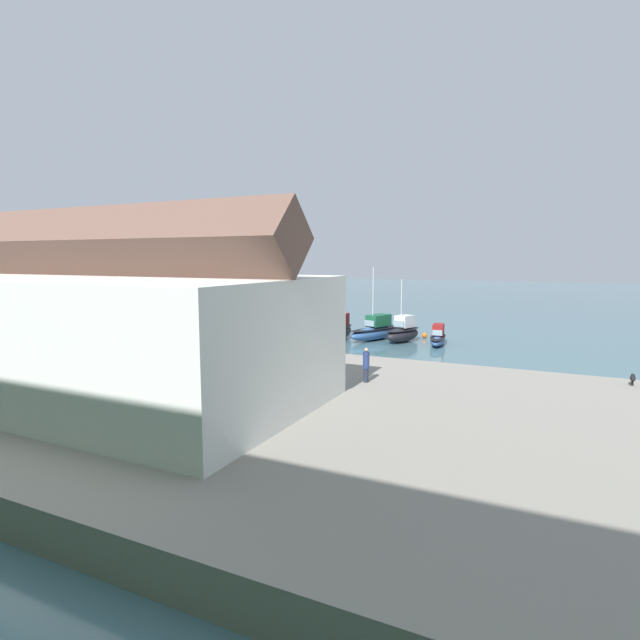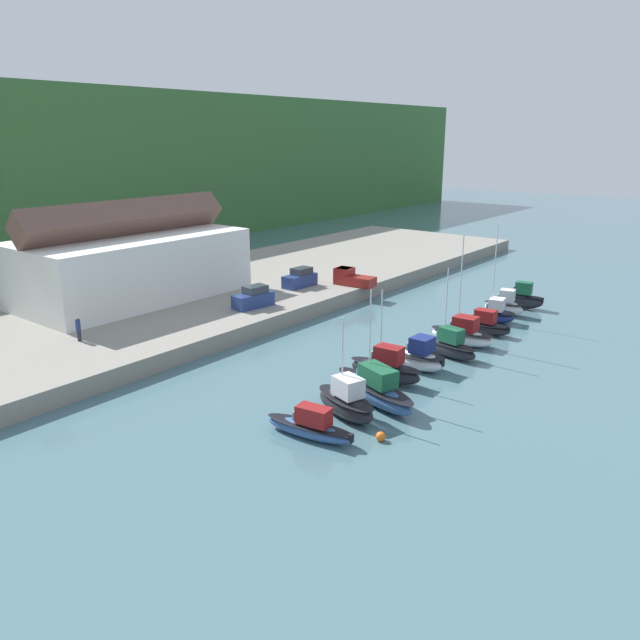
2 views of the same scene
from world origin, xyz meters
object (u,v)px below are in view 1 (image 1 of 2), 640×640
at_px(moored_boat_10, 158,317).
at_px(mooring_buoy_1, 165,311).
at_px(moored_boat_5, 283,325).
at_px(moored_boat_8, 198,321).
at_px(pickup_truck_0, 94,327).
at_px(moored_boat_6, 256,324).
at_px(parked_car_0, 191,339).
at_px(moored_boat_4, 312,327).
at_px(moored_boat_7, 229,323).
at_px(moored_boat_9, 179,319).
at_px(moored_boat_1, 403,332).
at_px(moored_boat_0, 438,337).
at_px(moored_boat_2, 376,330).
at_px(parked_car_1, 90,335).
at_px(dog_on_quay, 633,378).
at_px(person_on_quay, 366,365).
at_px(mooring_buoy_0, 424,335).
at_px(moored_boat_3, 340,330).

bearing_deg(moored_boat_10, mooring_buoy_1, -58.88).
bearing_deg(moored_boat_5, moored_boat_8, 16.45).
bearing_deg(pickup_truck_0, moored_boat_6, -118.71).
relative_size(parked_car_0, pickup_truck_0, 0.90).
bearing_deg(moored_boat_4, moored_boat_7, 1.44).
bearing_deg(moored_boat_8, moored_boat_9, -7.74).
distance_m(moored_boat_1, mooring_buoy_1, 44.44).
relative_size(moored_boat_0, moored_boat_9, 1.45).
distance_m(moored_boat_2, moored_boat_9, 27.15).
relative_size(parked_car_1, dog_on_quay, 4.84).
xyz_separation_m(moored_boat_7, person_on_quay, (-27.49, 23.83, 1.79)).
height_order(moored_boat_10, mooring_buoy_0, moored_boat_10).
distance_m(parked_car_0, mooring_buoy_0, 27.80).
relative_size(moored_boat_5, parked_car_0, 1.74).
bearing_deg(moored_boat_5, person_on_quay, 140.55).
bearing_deg(person_on_quay, moored_boat_9, -33.27).
height_order(pickup_truck_0, dog_on_quay, pickup_truck_0).
relative_size(pickup_truck_0, mooring_buoy_1, 6.69).
bearing_deg(moored_boat_3, moored_boat_7, -6.83).
distance_m(parked_car_0, pickup_truck_0, 14.11).
xyz_separation_m(moored_boat_6, moored_boat_9, (11.57, 0.81, 0.03)).
bearing_deg(moored_boat_7, person_on_quay, 135.09).
xyz_separation_m(moored_boat_1, moored_boat_2, (3.14, -0.21, -0.05)).
bearing_deg(moored_boat_2, parked_car_1, 70.36).
bearing_deg(mooring_buoy_0, moored_boat_4, 19.25).
distance_m(moored_boat_0, moored_boat_10, 37.88).
distance_m(moored_boat_4, moored_boat_7, 11.97).
distance_m(parked_car_1, person_on_quay, 26.56).
xyz_separation_m(moored_boat_4, mooring_buoy_1, (32.44, -10.74, -0.66)).
relative_size(moored_boat_6, pickup_truck_0, 2.04).
bearing_deg(moored_boat_5, parked_car_1, 84.45).
xyz_separation_m(moored_boat_7, dog_on_quay, (-42.16, 17.76, 1.15)).
xyz_separation_m(moored_boat_2, pickup_truck_0, (22.99, 18.47, 1.33)).
bearing_deg(mooring_buoy_0, moored_boat_1, 68.56).
relative_size(moored_boat_0, moored_boat_5, 0.84).
relative_size(moored_boat_1, moored_boat_7, 1.24).
relative_size(moored_boat_5, person_on_quay, 3.59).
bearing_deg(moored_boat_5, moored_boat_9, 16.13).
bearing_deg(parked_car_0, person_on_quay, 84.67).
bearing_deg(moored_boat_5, mooring_buoy_1, -8.80).
bearing_deg(moored_boat_0, moored_boat_3, -0.55).
bearing_deg(moored_boat_7, moored_boat_2, 178.13).
distance_m(parked_car_0, mooring_buoy_1, 43.65).
bearing_deg(moored_boat_6, moored_boat_10, -0.19).
relative_size(moored_boat_4, moored_boat_9, 1.03).
bearing_deg(moored_boat_7, dog_on_quay, 153.17).
xyz_separation_m(moored_boat_2, moored_boat_8, (24.03, 1.44, -0.11)).
bearing_deg(parked_car_0, moored_boat_1, 157.07).
bearing_deg(moored_boat_3, moored_boat_0, -177.03).
distance_m(moored_boat_7, person_on_quay, 36.43).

